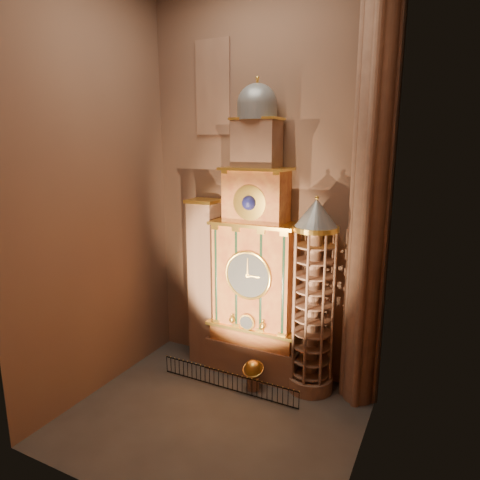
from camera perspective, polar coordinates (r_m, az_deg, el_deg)
The scene contains 11 objects.
floor at distance 23.17m, azimuth -3.59°, elevation -22.51°, with size 14.00×14.00×0.00m, color #383330.
wall_back at distance 24.44m, azimuth 3.19°, elevation 7.12°, with size 22.00×22.00×0.00m, color #835E47.
wall_left at distance 23.45m, azimuth -19.02°, elevation 6.24°, with size 22.00×22.00×0.00m, color #835E47.
wall_right at distance 16.70m, azimuth 17.17°, elevation 4.08°, with size 22.00×22.00×0.00m, color #835E47.
astronomical_clock at distance 24.30m, azimuth 2.09°, elevation -3.28°, with size 5.60×2.41×16.70m.
portrait_tower at distance 26.29m, azimuth -4.71°, elevation -5.56°, with size 1.80×1.60×10.20m.
stair_turret at distance 23.34m, azimuth 9.70°, elevation -7.78°, with size 2.50×2.50×10.80m.
gothic_pier at distance 21.74m, azimuth 17.08°, elevation 5.92°, with size 2.04×2.04×22.00m.
stained_glass_window at distance 25.90m, azimuth -3.64°, elevation 19.61°, with size 2.20×0.14×5.20m.
celestial_globe at distance 24.71m, azimuth 1.75°, elevation -17.21°, with size 1.23×1.17×1.74m.
iron_railing at distance 24.90m, azimuth -1.63°, elevation -18.28°, with size 8.27×0.11×1.00m.
Camera 1 is at (9.69, -16.32, 13.29)m, focal length 32.00 mm.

